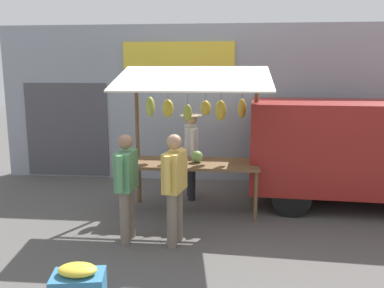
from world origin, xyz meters
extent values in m
plane|color=#514F4C|center=(0.00, 0.00, 0.00)|extent=(40.00, 40.00, 0.00)
cube|color=#8C939E|center=(0.00, -2.20, 1.70)|extent=(9.00, 0.25, 3.40)
cube|color=yellow|center=(0.51, -2.06, 2.75)|extent=(2.40, 0.06, 0.56)
cube|color=#47474C|center=(3.07, -2.07, 1.10)|extent=(1.90, 0.04, 2.10)
cube|color=brown|center=(0.00, 0.00, 0.85)|extent=(2.20, 0.90, 0.05)
cylinder|color=brown|center=(1.04, 0.39, 0.41)|extent=(0.06, 0.06, 0.83)
cylinder|color=brown|center=(-1.04, 0.39, 0.41)|extent=(0.06, 0.06, 0.83)
cylinder|color=brown|center=(1.04, -0.39, 0.41)|extent=(0.06, 0.06, 0.83)
cylinder|color=brown|center=(-1.04, -0.39, 0.41)|extent=(0.06, 0.06, 0.83)
cylinder|color=brown|center=(1.06, -0.40, 1.18)|extent=(0.07, 0.07, 2.35)
cylinder|color=brown|center=(-1.06, -0.40, 1.18)|extent=(0.07, 0.07, 2.35)
cylinder|color=brown|center=(0.00, -0.40, 2.15)|extent=(2.12, 0.06, 0.06)
cube|color=beige|center=(0.00, 0.15, 2.30)|extent=(2.50, 1.46, 0.39)
cylinder|color=brown|center=(-0.81, -0.34, 2.05)|extent=(0.01, 0.01, 0.21)
ellipsoid|color=yellow|center=(-0.81, -0.34, 1.78)|extent=(0.20, 0.20, 0.34)
cylinder|color=brown|center=(-0.45, -0.35, 2.03)|extent=(0.01, 0.01, 0.24)
ellipsoid|color=yellow|center=(-0.45, -0.35, 1.74)|extent=(0.23, 0.20, 0.36)
cylinder|color=brown|center=(-0.18, -0.35, 2.03)|extent=(0.01, 0.01, 0.24)
ellipsoid|color=yellow|center=(-0.18, -0.35, 1.78)|extent=(0.24, 0.24, 0.26)
cylinder|color=brown|center=(0.14, -0.36, 1.99)|extent=(0.01, 0.01, 0.31)
ellipsoid|color=#B2CC4C|center=(0.14, -0.36, 1.69)|extent=(0.16, 0.13, 0.30)
cylinder|color=brown|center=(0.49, -0.37, 2.04)|extent=(0.01, 0.01, 0.23)
ellipsoid|color=yellow|center=(0.49, -0.37, 1.76)|extent=(0.26, 0.25, 0.31)
cylinder|color=brown|center=(0.82, -0.41, 2.06)|extent=(0.01, 0.01, 0.19)
ellipsoid|color=#B2CC4C|center=(0.82, -0.41, 1.78)|extent=(0.17, 0.21, 0.36)
ellipsoid|color=orange|center=(0.41, 0.03, 0.95)|extent=(0.26, 0.22, 0.14)
sphere|color=#729E4C|center=(-0.06, 0.00, 0.98)|extent=(0.20, 0.20, 0.20)
cylinder|color=#232328|center=(0.14, -0.88, 0.41)|extent=(0.14, 0.14, 0.81)
cylinder|color=#232328|center=(0.09, -0.62, 0.41)|extent=(0.14, 0.14, 0.81)
cube|color=silver|center=(0.11, -0.75, 1.10)|extent=(0.30, 0.52, 0.58)
cylinder|color=silver|center=(0.17, -1.05, 1.12)|extent=(0.09, 0.09, 0.53)
cylinder|color=silver|center=(0.06, -0.45, 1.12)|extent=(0.09, 0.09, 0.53)
sphere|color=tan|center=(0.11, -0.75, 1.53)|extent=(0.22, 0.22, 0.22)
cylinder|color=beige|center=(0.11, -0.75, 1.60)|extent=(0.43, 0.43, 0.02)
cylinder|color=#726656|center=(0.17, 1.47, 0.39)|extent=(0.14, 0.14, 0.78)
cylinder|color=#726656|center=(0.12, 1.22, 0.39)|extent=(0.14, 0.14, 0.78)
cube|color=gold|center=(0.14, 1.35, 1.05)|extent=(0.31, 0.50, 0.55)
cylinder|color=gold|center=(0.20, 1.63, 1.07)|extent=(0.09, 0.09, 0.51)
cylinder|color=gold|center=(0.08, 1.06, 1.07)|extent=(0.09, 0.09, 0.51)
sphere|color=#A87A5B|center=(0.14, 1.35, 1.46)|extent=(0.21, 0.21, 0.21)
cylinder|color=#726656|center=(0.84, 1.43, 0.38)|extent=(0.14, 0.14, 0.77)
cylinder|color=#726656|center=(0.83, 1.17, 0.38)|extent=(0.14, 0.14, 0.77)
cube|color=#518C5B|center=(0.84, 1.30, 1.04)|extent=(0.24, 0.47, 0.54)
cylinder|color=#518C5B|center=(0.85, 1.59, 1.06)|extent=(0.09, 0.09, 0.50)
cylinder|color=#518C5B|center=(0.82, 1.01, 1.06)|extent=(0.09, 0.09, 0.50)
sphere|color=#8C664C|center=(0.84, 1.30, 1.45)|extent=(0.21, 0.21, 0.21)
cube|color=maroon|center=(-3.20, -0.65, 1.10)|extent=(4.51, 2.14, 1.55)
cube|color=black|center=(-1.88, -0.74, 1.38)|extent=(1.52, 1.90, 0.68)
cylinder|color=black|center=(-1.65, 0.08, 0.33)|extent=(0.67, 0.22, 0.66)
cylinder|color=black|center=(-1.76, -1.58, 0.33)|extent=(0.67, 0.22, 0.66)
ellipsoid|color=yellow|center=(0.96, 2.92, 0.38)|extent=(0.41, 0.28, 0.12)
camera|label=1|loc=(-0.59, 6.69, 2.42)|focal=37.70mm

